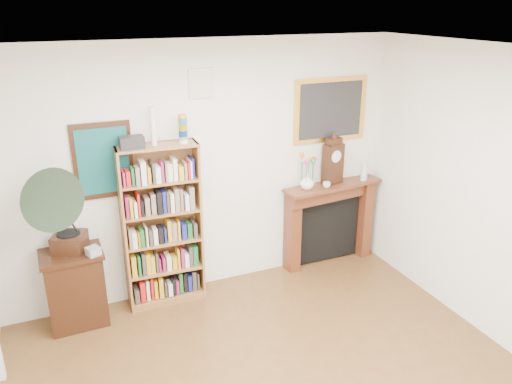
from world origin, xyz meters
The scene contains 14 objects.
room centered at (0.00, 0.00, 1.40)m, with size 4.51×5.01×2.81m.
teal_poster centered at (-1.05, 2.48, 1.65)m, with size 0.58×0.04×0.78m.
small_picture centered at (0.00, 2.48, 2.35)m, with size 0.26×0.04×0.30m.
gilt_painting centered at (1.55, 2.48, 1.95)m, with size 0.95×0.04×0.75m.
bookshelf centered at (-0.54, 2.33, 1.00)m, with size 0.84×0.33×2.07m.
side_cabinet centered at (-1.48, 2.26, 0.41)m, with size 0.60×0.44×0.82m, color black.
fireplace centered at (1.57, 2.40, 0.63)m, with size 1.29×0.42×1.07m.
gramophone centered at (-1.47, 2.16, 1.35)m, with size 0.83×0.90×0.95m.
cd_stack centered at (-1.27, 2.13, 0.86)m, with size 0.12×0.12×0.08m, color #B8B9C5.
mantel_clock centered at (1.57, 2.39, 1.34)m, with size 0.27×0.18×0.57m.
flower_vase centered at (1.19, 2.33, 1.16)m, with size 0.17×0.17×0.17m, color white.
teacup centered at (1.43, 2.27, 1.11)m, with size 0.09×0.09×0.07m, color silver.
bottle_left centered at (1.98, 2.32, 1.19)m, with size 0.07×0.07×0.24m, color silver.
bottle_right centered at (2.01, 2.34, 1.17)m, with size 0.06×0.06×0.20m, color silver.
Camera 1 is at (-1.52, -2.48, 3.14)m, focal length 35.00 mm.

